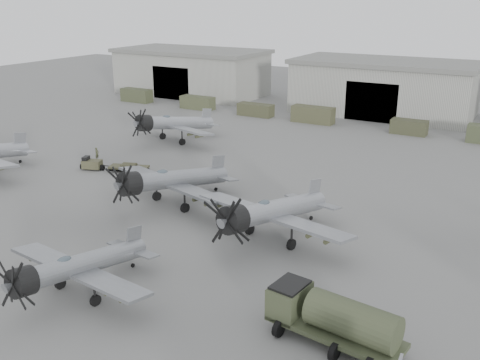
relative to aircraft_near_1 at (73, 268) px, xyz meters
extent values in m
plane|color=#5B5B59|center=(1.45, 4.52, -2.14)|extent=(220.00, 220.00, 0.00)
cube|color=#ADADA2|center=(-36.55, 66.52, 1.86)|extent=(28.00, 14.00, 8.00)
cube|color=slate|center=(-36.55, 66.52, 6.21)|extent=(29.00, 14.80, 0.70)
cube|color=black|center=(-36.55, 59.72, 0.86)|extent=(8.12, 0.40, 6.00)
cube|color=#ADADA2|center=(1.45, 66.52, 1.86)|extent=(28.00, 14.00, 8.00)
cube|color=slate|center=(1.45, 66.52, 6.21)|extent=(29.00, 14.80, 0.70)
cube|color=black|center=(1.45, 59.72, 0.86)|extent=(8.12, 0.40, 6.00)
cube|color=#3D422B|center=(-40.62, 54.52, -0.95)|extent=(5.98, 2.20, 2.37)
cube|color=#43482F|center=(-27.19, 54.52, -1.05)|extent=(6.03, 2.20, 2.17)
cube|color=#3D3F29|center=(-15.87, 54.52, -1.15)|extent=(5.83, 2.20, 1.98)
cube|color=#43442C|center=(-5.93, 54.52, -0.89)|extent=(6.52, 2.20, 2.50)
cube|color=#3A3C27|center=(8.57, 54.52, -1.13)|extent=(4.95, 2.20, 2.02)
cylinder|color=gray|center=(0.09, 0.87, -0.08)|extent=(2.45, 9.98, 2.91)
cylinder|color=black|center=(-0.38, -3.49, 0.61)|extent=(1.92, 1.66, 1.94)
cube|color=gray|center=(0.03, 0.31, -0.32)|extent=(11.81, 3.30, 0.52)
cube|color=gray|center=(0.56, 5.23, 0.06)|extent=(0.28, 1.56, 1.86)
ellipsoid|color=#3F4C54|center=(-0.07, -0.62, 0.76)|extent=(0.68, 1.17, 0.52)
cylinder|color=black|center=(-1.75, 0.32, -1.81)|extent=(0.34, 0.77, 0.75)
cylinder|color=black|center=(1.78, -0.06, -1.81)|extent=(0.34, 0.77, 0.75)
cylinder|color=black|center=(0.53, 4.95, -2.00)|extent=(0.14, 0.31, 0.30)
cube|color=#96999F|center=(-27.62, 18.46, 0.42)|extent=(0.31, 1.81, 2.16)
cylinder|color=black|center=(-27.65, 18.14, -1.97)|extent=(0.16, 0.36, 0.35)
cylinder|color=gray|center=(-4.00, 16.73, 0.29)|extent=(4.64, 11.70, 3.44)
cylinder|color=black|center=(-5.36, 11.74, 1.11)|extent=(2.47, 2.23, 2.29)
cube|color=gray|center=(-4.18, 16.10, 0.01)|extent=(13.92, 5.94, 0.62)
cube|color=gray|center=(-2.65, 21.73, 0.46)|extent=(0.61, 1.80, 2.20)
ellipsoid|color=#3F4C54|center=(-4.46, 15.03, 1.29)|extent=(0.98, 1.45, 0.62)
cylinder|color=black|center=(-6.25, 16.43, -1.75)|extent=(0.53, 0.93, 0.88)
cylinder|color=black|center=(-2.21, 15.34, -1.75)|extent=(0.53, 0.93, 0.88)
cylinder|color=black|center=(-2.74, 21.41, -1.97)|extent=(0.22, 0.37, 0.35)
cylinder|color=#909398|center=(7.35, 14.53, 0.31)|extent=(4.05, 11.84, 3.46)
cylinder|color=black|center=(6.27, 9.44, 1.13)|extent=(2.42, 2.15, 2.30)
cube|color=#909398|center=(7.21, 13.88, 0.02)|extent=(14.06, 5.25, 0.62)
cube|color=#909398|center=(8.42, 19.63, 0.48)|extent=(0.51, 1.83, 2.21)
ellipsoid|color=#3F4C54|center=(6.98, 12.80, 1.31)|extent=(0.92, 1.44, 0.62)
cylinder|color=black|center=(5.10, 14.10, -1.75)|extent=(0.49, 0.93, 0.89)
cylinder|color=black|center=(9.22, 13.23, -1.75)|extent=(0.49, 0.93, 0.89)
cylinder|color=black|center=(8.35, 19.30, -1.97)|extent=(0.20, 0.37, 0.35)
cylinder|color=#96999E|center=(-17.58, 35.41, 0.31)|extent=(4.82, 11.80, 3.47)
cylinder|color=black|center=(-19.01, 30.38, 1.14)|extent=(2.51, 2.27, 2.31)
cube|color=#96999E|center=(-17.77, 34.77, 0.03)|extent=(14.04, 6.15, 0.62)
cube|color=#96999E|center=(-16.16, 40.44, 0.49)|extent=(0.63, 1.82, 2.22)
ellipsoid|color=#3F4C54|center=(-18.07, 33.70, 1.32)|extent=(1.01, 1.47, 0.62)
cylinder|color=black|center=(-19.86, 35.13, -1.75)|extent=(0.54, 0.94, 0.89)
cylinder|color=black|center=(-15.79, 33.98, -1.75)|extent=(0.54, 0.94, 0.89)
cylinder|color=black|center=(-16.25, 40.12, -1.97)|extent=(0.23, 0.38, 0.36)
cube|color=#3A422B|center=(16.22, 3.60, -1.31)|extent=(7.99, 3.50, 0.28)
cube|color=#3A422B|center=(13.26, 3.98, -0.43)|extent=(2.08, 2.74, 1.88)
cylinder|color=#3A422B|center=(17.20, 3.47, -0.21)|extent=(5.30, 2.73, 2.10)
cube|color=black|center=(13.26, 3.98, 0.57)|extent=(1.92, 2.40, 0.17)
cylinder|color=black|center=(13.21, 2.71, -1.64)|extent=(0.46, 1.03, 0.99)
cylinder|color=black|center=(19.01, 4.52, -1.64)|extent=(0.46, 1.03, 0.99)
cube|color=#44432C|center=(-18.48, 20.44, -1.51)|extent=(2.35, 1.87, 0.91)
cube|color=black|center=(-19.12, 20.21, -0.94)|extent=(0.88, 1.16, 0.57)
cylinder|color=black|center=(-18.48, 20.44, -1.85)|extent=(1.50, 1.06, 0.64)
cylinder|color=black|center=(-17.09, 20.94, -1.62)|extent=(1.32, 0.55, 0.09)
cube|color=#44432C|center=(-14.41, 21.90, -1.62)|extent=(4.61, 2.96, 0.20)
cylinder|color=black|center=(-14.41, 21.90, -1.91)|extent=(1.78, 1.05, 0.50)
cylinder|color=#44432C|center=(-14.41, 21.90, -1.40)|extent=(1.62, 0.88, 0.36)
imported|color=#464A30|center=(-20.57, 23.40, -1.37)|extent=(0.42, 0.59, 1.54)
camera|label=1|loc=(24.14, -21.01, 16.32)|focal=40.00mm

